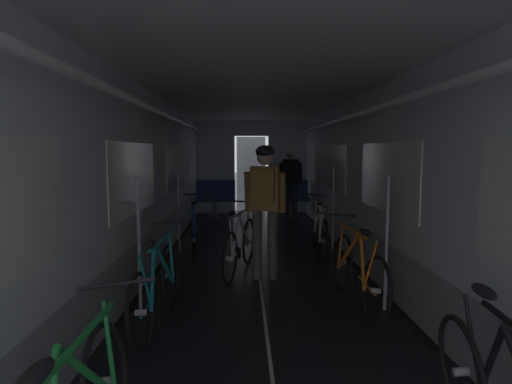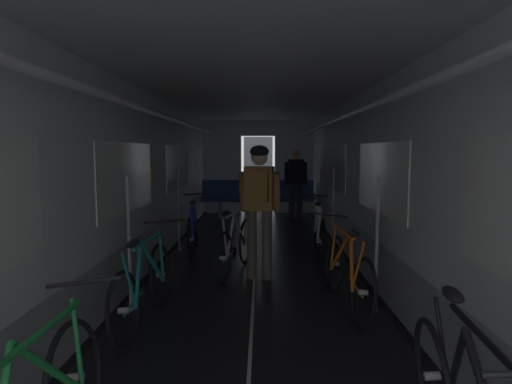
{
  "view_description": "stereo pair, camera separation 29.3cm",
  "coord_description": "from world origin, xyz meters",
  "px_view_note": "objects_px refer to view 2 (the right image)",
  "views": [
    {
      "loc": [
        -0.2,
        -2.1,
        1.66
      ],
      "look_at": [
        0.0,
        4.9,
        0.97
      ],
      "focal_mm": 29.3,
      "sensor_mm": 36.0,
      "label": 1
    },
    {
      "loc": [
        0.09,
        -2.1,
        1.66
      ],
      "look_at": [
        0.0,
        4.9,
        0.97
      ],
      "focal_mm": 29.3,
      "sensor_mm": 36.0,
      "label": 2
    }
  ],
  "objects_px": {
    "person_standing_near_bench": "(296,180)",
    "bicycle_white": "(319,232)",
    "person_cyclist_aisle": "(259,197)",
    "bicycle_blue": "(193,230)",
    "bicycle_teal": "(145,286)",
    "bench_seat_far_left": "(221,195)",
    "bench_seat_far_right": "(294,195)",
    "bicycle_orange": "(347,272)",
    "bicycle_silver_in_aisle": "(235,245)"
  },
  "relations": [
    {
      "from": "bicycle_blue",
      "to": "person_standing_near_bench",
      "type": "distance_m",
      "value": 3.75
    },
    {
      "from": "bicycle_teal",
      "to": "person_standing_near_bench",
      "type": "xyz_separation_m",
      "value": [
        1.92,
        5.95,
        0.59
      ]
    },
    {
      "from": "bicycle_blue",
      "to": "bicycle_silver_in_aisle",
      "type": "xyz_separation_m",
      "value": [
        0.75,
        -1.08,
        0.0
      ]
    },
    {
      "from": "person_cyclist_aisle",
      "to": "bicycle_blue",
      "type": "bearing_deg",
      "value": 128.68
    },
    {
      "from": "bicycle_white",
      "to": "person_cyclist_aisle",
      "type": "distance_m",
      "value": 1.68
    },
    {
      "from": "bicycle_white",
      "to": "bicycle_blue",
      "type": "distance_m",
      "value": 2.01
    },
    {
      "from": "bicycle_orange",
      "to": "bicycle_teal",
      "type": "relative_size",
      "value": 1.0
    },
    {
      "from": "person_cyclist_aisle",
      "to": "person_standing_near_bench",
      "type": "relative_size",
      "value": 1.03
    },
    {
      "from": "bench_seat_far_left",
      "to": "bicycle_white",
      "type": "xyz_separation_m",
      "value": [
        1.9,
        -3.67,
        -0.18
      ]
    },
    {
      "from": "bench_seat_far_right",
      "to": "bicycle_silver_in_aisle",
      "type": "xyz_separation_m",
      "value": [
        -1.16,
        -4.62,
        -0.18
      ]
    },
    {
      "from": "bicycle_teal",
      "to": "person_standing_near_bench",
      "type": "height_order",
      "value": "person_standing_near_bench"
    },
    {
      "from": "bench_seat_far_left",
      "to": "bicycle_blue",
      "type": "xyz_separation_m",
      "value": [
        -0.11,
        -3.55,
        -0.18
      ]
    },
    {
      "from": "bicycle_white",
      "to": "bicycle_orange",
      "type": "bearing_deg",
      "value": -89.87
    },
    {
      "from": "bicycle_white",
      "to": "bicycle_teal",
      "type": "distance_m",
      "value": 3.33
    },
    {
      "from": "bench_seat_far_right",
      "to": "bicycle_white",
      "type": "bearing_deg",
      "value": -88.48
    },
    {
      "from": "bicycle_blue",
      "to": "bicycle_teal",
      "type": "height_order",
      "value": "bicycle_teal"
    },
    {
      "from": "bicycle_blue",
      "to": "person_cyclist_aisle",
      "type": "distance_m",
      "value": 1.85
    },
    {
      "from": "bicycle_white",
      "to": "person_cyclist_aisle",
      "type": "relative_size",
      "value": 0.98
    },
    {
      "from": "bicycle_orange",
      "to": "person_standing_near_bench",
      "type": "height_order",
      "value": "person_standing_near_bench"
    },
    {
      "from": "bench_seat_far_right",
      "to": "bicycle_silver_in_aisle",
      "type": "height_order",
      "value": "bench_seat_far_right"
    },
    {
      "from": "bicycle_blue",
      "to": "person_standing_near_bench",
      "type": "relative_size",
      "value": 1.0
    },
    {
      "from": "bicycle_orange",
      "to": "person_cyclist_aisle",
      "type": "bearing_deg",
      "value": 134.41
    },
    {
      "from": "bicycle_white",
      "to": "person_standing_near_bench",
      "type": "distance_m",
      "value": 3.35
    },
    {
      "from": "bicycle_silver_in_aisle",
      "to": "person_standing_near_bench",
      "type": "bearing_deg",
      "value": 74.71
    },
    {
      "from": "bicycle_orange",
      "to": "person_standing_near_bench",
      "type": "relative_size",
      "value": 1.01
    },
    {
      "from": "bench_seat_far_left",
      "to": "bicycle_orange",
      "type": "relative_size",
      "value": 0.58
    },
    {
      "from": "bench_seat_far_left",
      "to": "bench_seat_far_right",
      "type": "distance_m",
      "value": 1.8
    },
    {
      "from": "bicycle_orange",
      "to": "bicycle_blue",
      "type": "bearing_deg",
      "value": 131.19
    },
    {
      "from": "bench_seat_far_right",
      "to": "person_cyclist_aisle",
      "type": "bearing_deg",
      "value": -99.72
    },
    {
      "from": "bicycle_teal",
      "to": "bench_seat_far_right",
      "type": "bearing_deg",
      "value": 73.13
    },
    {
      "from": "bicycle_teal",
      "to": "bicycle_orange",
      "type": "bearing_deg",
      "value": 13.24
    },
    {
      "from": "bench_seat_far_left",
      "to": "person_cyclist_aisle",
      "type": "xyz_separation_m",
      "value": [
        0.96,
        -4.89,
        0.5
      ]
    },
    {
      "from": "bicycle_teal",
      "to": "bicycle_silver_in_aisle",
      "type": "xyz_separation_m",
      "value": [
        0.76,
        1.7,
        0.0
      ]
    },
    {
      "from": "bicycle_orange",
      "to": "person_standing_near_bench",
      "type": "bearing_deg",
      "value": 91.04
    },
    {
      "from": "bench_seat_far_right",
      "to": "bicycle_orange",
      "type": "distance_m",
      "value": 5.85
    },
    {
      "from": "bicycle_white",
      "to": "bicycle_silver_in_aisle",
      "type": "bearing_deg",
      "value": -142.83
    },
    {
      "from": "bench_seat_far_left",
      "to": "bicycle_teal",
      "type": "distance_m",
      "value": 6.33
    },
    {
      "from": "person_cyclist_aisle",
      "to": "person_standing_near_bench",
      "type": "xyz_separation_m",
      "value": [
        0.84,
        4.51,
        -0.1
      ]
    },
    {
      "from": "person_cyclist_aisle",
      "to": "bicycle_silver_in_aisle",
      "type": "distance_m",
      "value": 0.8
    },
    {
      "from": "bicycle_white",
      "to": "person_standing_near_bench",
      "type": "relative_size",
      "value": 1.0
    },
    {
      "from": "bicycle_teal",
      "to": "bicycle_silver_in_aisle",
      "type": "bearing_deg",
      "value": 65.94
    },
    {
      "from": "person_standing_near_bench",
      "to": "bicycle_white",
      "type": "bearing_deg",
      "value": -88.36
    },
    {
      "from": "bench_seat_far_left",
      "to": "person_cyclist_aisle",
      "type": "height_order",
      "value": "person_cyclist_aisle"
    },
    {
      "from": "bicycle_blue",
      "to": "bicycle_orange",
      "type": "xyz_separation_m",
      "value": [
        2.01,
        -2.3,
        -0.0
      ]
    },
    {
      "from": "bicycle_blue",
      "to": "bicycle_silver_in_aisle",
      "type": "height_order",
      "value": "bicycle_blue"
    },
    {
      "from": "bicycle_teal",
      "to": "person_cyclist_aisle",
      "type": "bearing_deg",
      "value": 53.0
    },
    {
      "from": "bicycle_teal",
      "to": "bicycle_silver_in_aisle",
      "type": "height_order",
      "value": "bicycle_teal"
    },
    {
      "from": "bicycle_white",
      "to": "person_cyclist_aisle",
      "type": "xyz_separation_m",
      "value": [
        -0.93,
        -1.22,
        0.69
      ]
    },
    {
      "from": "bicycle_silver_in_aisle",
      "to": "bicycle_white",
      "type": "bearing_deg",
      "value": 37.17
    },
    {
      "from": "bicycle_teal",
      "to": "bench_seat_far_left",
      "type": "bearing_deg",
      "value": 88.93
    }
  ]
}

